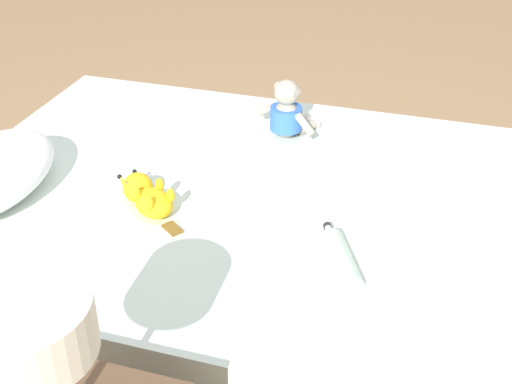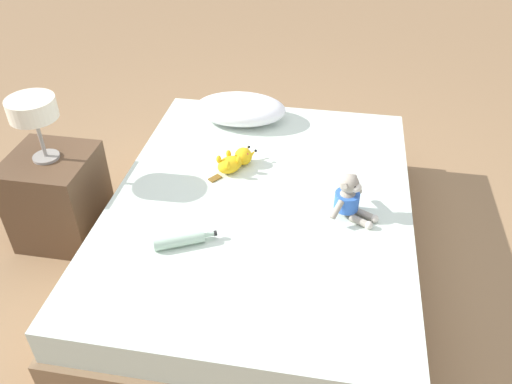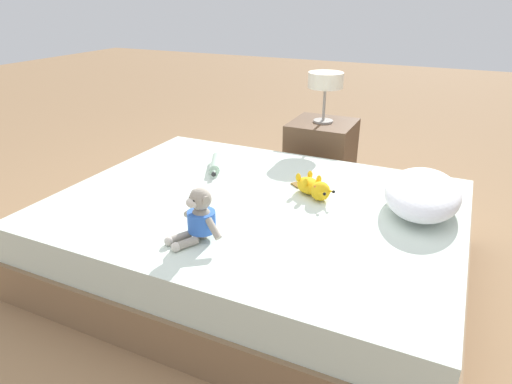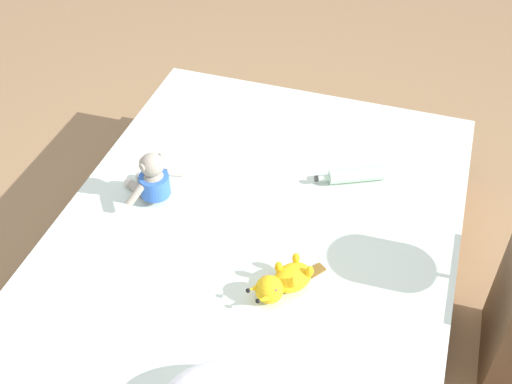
# 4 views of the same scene
# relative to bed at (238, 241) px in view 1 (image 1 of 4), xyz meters

# --- Properties ---
(ground_plane) EXTENTS (16.00, 16.00, 0.00)m
(ground_plane) POSITION_rel_bed_xyz_m (0.00, 0.00, -0.20)
(ground_plane) COLOR #93704C
(bed) EXTENTS (1.58, 2.07, 0.41)m
(bed) POSITION_rel_bed_xyz_m (0.00, 0.00, 0.00)
(bed) COLOR #846647
(bed) RESTS_ON ground_plane
(plush_monkey) EXTENTS (0.25, 0.27, 0.24)m
(plush_monkey) POSITION_rel_bed_xyz_m (0.45, -0.06, 0.30)
(plush_monkey) COLOR #9E9384
(plush_monkey) RESTS_ON bed
(plush_yellow_creature) EXTENTS (0.24, 0.30, 0.10)m
(plush_yellow_creature) POSITION_rel_bed_xyz_m (-0.18, 0.25, 0.26)
(plush_yellow_creature) COLOR yellow
(plush_yellow_creature) RESTS_ON bed
(glass_bottle) EXTENTS (0.29, 0.17, 0.06)m
(glass_bottle) POSITION_rel_bed_xyz_m (-0.31, -0.42, 0.24)
(glass_bottle) COLOR #B2D1B7
(glass_bottle) RESTS_ON bed
(bedside_lamp) EXTENTS (0.24, 0.24, 0.35)m
(bedside_lamp) POSITION_rel_bed_xyz_m (-1.16, -0.01, 0.62)
(bedside_lamp) COLOR gray
(bedside_lamp) RESTS_ON nightstand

